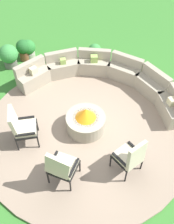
% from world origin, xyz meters
% --- Properties ---
extents(ground_plane, '(24.00, 24.00, 0.00)m').
position_xyz_m(ground_plane, '(0.00, 0.00, 0.00)').
color(ground_plane, '#387A2D').
extents(patio_circle, '(5.28, 5.28, 0.06)m').
position_xyz_m(patio_circle, '(0.00, 0.00, 0.03)').
color(patio_circle, gray).
rests_on(patio_circle, ground_plane).
extents(fire_pit, '(0.99, 0.99, 0.70)m').
position_xyz_m(fire_pit, '(0.00, 0.00, 0.33)').
color(fire_pit, '#9E937F').
rests_on(fire_pit, patio_circle).
extents(curved_stone_bench, '(4.74, 2.27, 0.75)m').
position_xyz_m(curved_stone_bench, '(0.27, 1.71, 0.36)').
color(curved_stone_bench, '#9E937F').
rests_on(curved_stone_bench, patio_circle).
extents(lounge_chair_front_left, '(0.70, 0.70, 1.07)m').
position_xyz_m(lounge_chair_front_left, '(-1.41, -0.62, 0.62)').
color(lounge_chair_front_left, black).
rests_on(lounge_chair_front_left, patio_circle).
extents(lounge_chair_front_right, '(0.68, 0.67, 1.14)m').
position_xyz_m(lounge_chair_front_right, '(-0.26, -1.53, 0.63)').
color(lounge_chair_front_right, black).
rests_on(lounge_chair_front_right, patio_circle).
extents(lounge_chair_back_left, '(0.74, 0.76, 1.05)m').
position_xyz_m(lounge_chair_back_left, '(1.13, -1.04, 0.61)').
color(lounge_chair_back_left, black).
rests_on(lounge_chair_back_left, patio_circle).
extents(potted_plant_0, '(0.43, 0.43, 0.58)m').
position_xyz_m(potted_plant_0, '(-0.19, 3.00, 0.32)').
color(potted_plant_0, '#605B56').
rests_on(potted_plant_0, ground_plane).
extents(potted_plant_2, '(0.59, 0.59, 0.77)m').
position_xyz_m(potted_plant_2, '(-2.82, 2.22, 0.42)').
color(potted_plant_2, '#605B56').
rests_on(potted_plant_2, ground_plane).
extents(potted_plant_3, '(0.48, 0.48, 0.65)m').
position_xyz_m(potted_plant_3, '(-2.37, 2.77, 0.34)').
color(potted_plant_3, '#A89E8E').
rests_on(potted_plant_3, ground_plane).
extents(potted_plant_4, '(0.45, 0.45, 0.71)m').
position_xyz_m(potted_plant_4, '(-2.49, 2.66, 0.40)').
color(potted_plant_4, brown).
rests_on(potted_plant_4, ground_plane).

